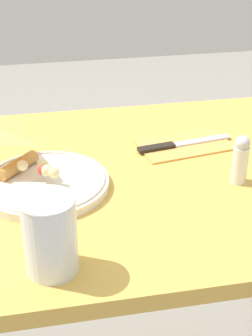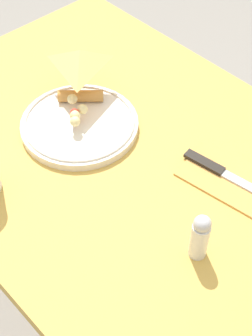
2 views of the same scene
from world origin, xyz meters
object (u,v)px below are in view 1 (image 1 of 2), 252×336
Objects in this scene: plate_pizza at (44,181)px; napkin_folded at (185,145)px; dining_table at (133,222)px; salt_shaker at (240,159)px; butter_knife at (180,144)px; milk_glass at (50,239)px.

napkin_folded is (0.30, 0.11, -0.01)m from plate_pizza.
salt_shaker is at bearing -20.42° from dining_table.
napkin_folded is (0.13, 0.09, 0.12)m from dining_table.
butter_knife is at bearing 37.69° from dining_table.
napkin_folded is at bearing 48.79° from milk_glass.
dining_table is at bearing 55.67° from milk_glass.
plate_pizza is at bearing 172.13° from salt_shaker.
salt_shaker reaches higher than butter_knife.
napkin_folded is 0.01m from butter_knife.
napkin_folded is at bearing 108.50° from salt_shaker.
dining_table is 5.05× the size of butter_knife.
butter_knife is at bearing 21.08° from plate_pizza.
dining_table is 0.26m from salt_shaker.
dining_table is 5.21× the size of napkin_folded.
butter_knife reaches higher than napkin_folded.
salt_shaker is at bearing 27.00° from milk_glass.
salt_shaker reaches higher than plate_pizza.
butter_knife is 0.18m from salt_shaker.
milk_glass is at bearing -153.00° from salt_shaker.
milk_glass reaches higher than salt_shaker.
milk_glass reaches higher than butter_knife.
plate_pizza is (-0.17, -0.02, 0.13)m from dining_table.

